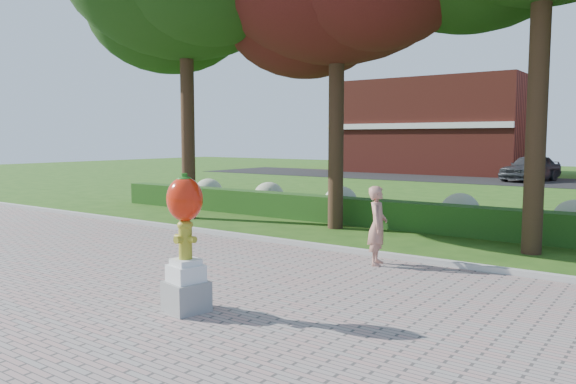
% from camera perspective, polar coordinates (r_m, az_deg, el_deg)
% --- Properties ---
extents(ground, '(100.00, 100.00, 0.00)m').
position_cam_1_polar(ground, '(10.53, -2.74, -8.94)').
color(ground, '#244C13').
rests_on(ground, ground).
extents(walkway, '(40.00, 14.00, 0.04)m').
position_cam_1_polar(walkway, '(7.94, -21.59, -14.05)').
color(walkway, gray).
rests_on(walkway, ground).
extents(curb, '(40.00, 0.18, 0.15)m').
position_cam_1_polar(curb, '(12.94, 5.60, -5.89)').
color(curb, '#ADADA5').
rests_on(curb, ground).
extents(lawn_hedge, '(24.00, 0.70, 0.80)m').
position_cam_1_polar(lawn_hedge, '(16.42, 12.64, -2.42)').
color(lawn_hedge, '#183E11').
rests_on(lawn_hedge, ground).
extents(hydrangea_row, '(20.10, 1.10, 0.99)m').
position_cam_1_polar(hydrangea_row, '(17.12, 15.73, -1.67)').
color(hydrangea_row, '#AAB489').
rests_on(hydrangea_row, ground).
extents(street, '(50.00, 8.00, 0.02)m').
position_cam_1_polar(street, '(36.63, 25.66, 0.86)').
color(street, black).
rests_on(street, ground).
extents(building_left, '(14.00, 8.00, 7.00)m').
position_cam_1_polar(building_left, '(45.06, 14.54, 6.43)').
color(building_left, maroon).
rests_on(building_left, ground).
extents(hydrant_sculpture, '(0.67, 0.67, 2.07)m').
position_cam_1_polar(hydrant_sculpture, '(8.47, -10.39, -4.71)').
color(hydrant_sculpture, gray).
rests_on(hydrant_sculpture, walkway).
extents(woman, '(0.56, 0.69, 1.62)m').
position_cam_1_polar(woman, '(11.59, 9.08, -3.38)').
color(woman, '#B17765').
rests_on(woman, walkway).
extents(parked_car, '(3.12, 5.09, 1.62)m').
position_cam_1_polar(parked_car, '(37.27, 23.41, 2.28)').
color(parked_car, '#393C40').
rests_on(parked_car, street).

